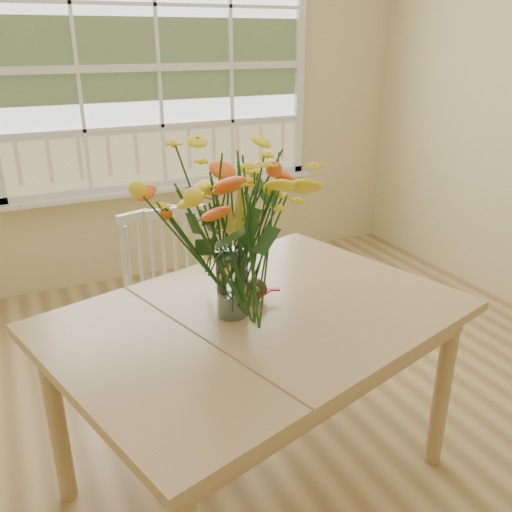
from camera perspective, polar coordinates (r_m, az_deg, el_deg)
name	(u,v)px	position (r m, az deg, el deg)	size (l,w,h in m)	color
floor	(313,444)	(2.67, 6.04, -19.12)	(4.00, 4.50, 0.01)	#99794A
wall_back	(159,97)	(4.11, -10.17, 16.20)	(4.00, 0.02, 2.70)	beige
window	(159,70)	(4.06, -10.20, 18.70)	(2.42, 0.12, 1.74)	silver
dining_table	(258,334)	(2.08, 0.24, -8.19)	(1.71, 1.43, 0.79)	tan
windsor_chair	(172,298)	(2.76, -8.86, -4.36)	(0.44, 0.42, 0.95)	white
flower_vase	(230,218)	(1.87, -2.71, 3.99)	(0.52, 0.52, 0.62)	white
pumpkin	(244,289)	(2.13, -1.22, -3.51)	(0.09, 0.09, 0.07)	orange
turkey_figurine	(247,298)	(2.06, -0.95, -4.42)	(0.09, 0.07, 0.09)	#CCB78C
dark_gourd	(256,290)	(2.11, -0.04, -3.60)	(0.13, 0.09, 0.08)	#38160F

